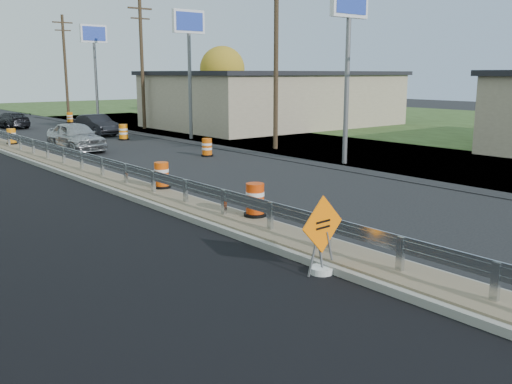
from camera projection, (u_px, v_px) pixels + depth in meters
ground at (186, 209)px, 17.57m from camera, size 140.00×140.00×0.00m
grass_verge_far at (449, 128)px, 43.70m from camera, size 40.00×120.00×0.03m
median at (82, 172)px, 23.62m from camera, size 1.60×55.00×0.23m
guardrail at (72, 154)px, 24.25m from camera, size 0.10×46.15×0.72m
retail_building_near at (275, 98)px, 45.28m from camera, size 18.50×12.50×4.27m
pylon_sign_south at (349, 18)px, 25.01m from camera, size 2.20×0.30×7.90m
pylon_sign_mid at (189, 34)px, 34.88m from camera, size 2.20×0.30×7.90m
pylon_sign_north at (94, 43)px, 45.51m from camera, size 2.20×0.30×7.90m
utility_pole_smid at (276, 58)px, 30.50m from camera, size 1.90×0.26×9.40m
utility_pole_nmid at (142, 62)px, 41.89m from camera, size 1.90×0.26×9.40m
utility_pole_north at (65, 64)px, 53.27m from camera, size 1.90×0.26×9.40m
tree_far_yellow at (222, 69)px, 58.52m from camera, size 4.62×4.62×6.86m
caution_sign at (322, 254)px, 11.84m from camera, size 1.21×0.51×1.67m
barrel_median_near at (255, 200)px, 15.72m from camera, size 0.63×0.63×0.92m
barrel_median_mid at (162, 176)px, 19.60m from camera, size 0.61×0.61×0.89m
barrel_median_far at (12, 137)px, 31.76m from camera, size 0.59×0.59×0.86m
barrel_shoulder_near at (207, 148)px, 28.71m from camera, size 0.62×0.62×0.90m
barrel_shoulder_mid at (123, 132)px, 35.74m from camera, size 0.67×0.67×0.98m
barrel_shoulder_far at (70, 118)px, 48.06m from camera, size 0.61×0.61×0.89m
car_silver at (76, 136)px, 30.66m from camera, size 1.95×4.59×1.55m
car_dark_mid at (97, 125)px, 38.57m from camera, size 1.66×4.26×1.38m
car_dark_far at (11, 120)px, 43.52m from camera, size 2.00×4.33×1.22m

